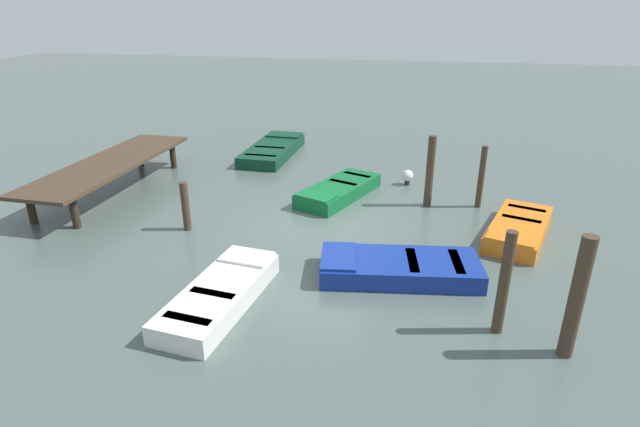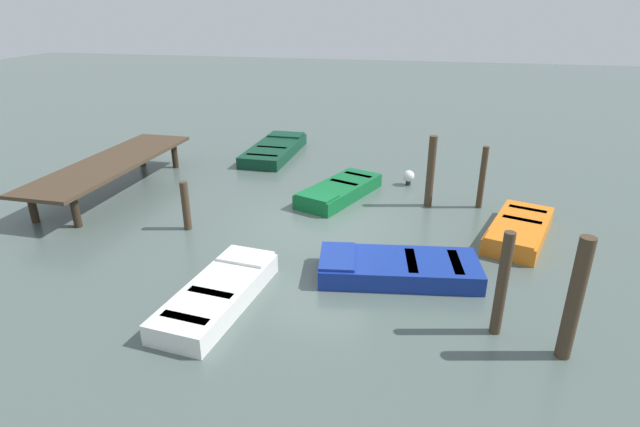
{
  "view_description": "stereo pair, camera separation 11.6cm",
  "coord_description": "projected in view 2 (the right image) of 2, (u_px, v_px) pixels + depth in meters",
  "views": [
    {
      "loc": [
        -11.58,
        -2.44,
        5.35
      ],
      "look_at": [
        0.0,
        0.0,
        0.35
      ],
      "focal_mm": 28.25,
      "sensor_mm": 36.0,
      "label": 1
    },
    {
      "loc": [
        -11.56,
        -2.56,
        5.35
      ],
      "look_at": [
        0.0,
        0.0,
        0.35
      ],
      "focal_mm": 28.25,
      "sensor_mm": 36.0,
      "label": 2
    }
  ],
  "objects": [
    {
      "name": "rowboat_white",
      "position": [
        218.0,
        294.0,
        9.58
      ],
      "size": [
        3.21,
        1.49,
        0.46
      ],
      "rotation": [
        0.0,
        0.0,
        6.17
      ],
      "color": "silver",
      "rests_on": "ground_plane"
    },
    {
      "name": "mooring_piling_far_right",
      "position": [
        502.0,
        284.0,
        8.46
      ],
      "size": [
        0.19,
        0.19,
        1.93
      ],
      "primitive_type": "cylinder",
      "color": "#423323",
      "rests_on": "ground_plane"
    },
    {
      "name": "mooring_piling_mid_left",
      "position": [
        431.0,
        172.0,
        13.9
      ],
      "size": [
        0.22,
        0.22,
        2.02
      ],
      "primitive_type": "cylinder",
      "color": "#423323",
      "rests_on": "ground_plane"
    },
    {
      "name": "rowboat_dark_green",
      "position": [
        275.0,
        149.0,
        18.89
      ],
      "size": [
        3.9,
        1.54,
        0.46
      ],
      "rotation": [
        0.0,
        0.0,
        6.26
      ],
      "color": "#0C3823",
      "rests_on": "ground_plane"
    },
    {
      "name": "rowboat_blue",
      "position": [
        397.0,
        267.0,
        10.52
      ],
      "size": [
        1.84,
        3.46,
        0.46
      ],
      "rotation": [
        0.0,
        0.0,
        1.71
      ],
      "color": "navy",
      "rests_on": "ground_plane"
    },
    {
      "name": "mooring_piling_near_left",
      "position": [
        482.0,
        178.0,
        13.83
      ],
      "size": [
        0.17,
        0.17,
        1.76
      ],
      "primitive_type": "cylinder",
      "color": "#423323",
      "rests_on": "ground_plane"
    },
    {
      "name": "ground_plane",
      "position": [
        320.0,
        226.0,
        12.99
      ],
      "size": [
        80.0,
        80.0,
        0.0
      ],
      "primitive_type": "plane",
      "color": "#4C5B56"
    },
    {
      "name": "rowboat_green",
      "position": [
        339.0,
        190.0,
        14.8
      ],
      "size": [
        3.31,
        2.22,
        0.46
      ],
      "rotation": [
        0.0,
        0.0,
        2.77
      ],
      "color": "#0F602D",
      "rests_on": "ground_plane"
    },
    {
      "name": "mooring_piling_near_right",
      "position": [
        575.0,
        300.0,
        7.82
      ],
      "size": [
        0.24,
        0.24,
        2.15
      ],
      "primitive_type": "cylinder",
      "color": "#423323",
      "rests_on": "ground_plane"
    },
    {
      "name": "rowboat_orange",
      "position": [
        519.0,
        230.0,
        12.26
      ],
      "size": [
        3.12,
        2.01,
        0.46
      ],
      "rotation": [
        0.0,
        0.0,
        2.83
      ],
      "color": "orange",
      "rests_on": "ground_plane"
    },
    {
      "name": "mooring_piling_mid_right",
      "position": [
        186.0,
        206.0,
        12.58
      ],
      "size": [
        0.2,
        0.2,
        1.26
      ],
      "primitive_type": "cylinder",
      "color": "#423323",
      "rests_on": "ground_plane"
    },
    {
      "name": "marker_buoy",
      "position": [
        409.0,
        176.0,
        15.78
      ],
      "size": [
        0.36,
        0.36,
        0.48
      ],
      "color": "#262626",
      "rests_on": "ground_plane"
    },
    {
      "name": "dock_segment",
      "position": [
        112.0,
        164.0,
        15.06
      ],
      "size": [
        6.46,
        1.93,
        0.95
      ],
      "rotation": [
        0.0,
        0.0,
        -0.01
      ],
      "color": "#423323",
      "rests_on": "ground_plane"
    }
  ]
}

